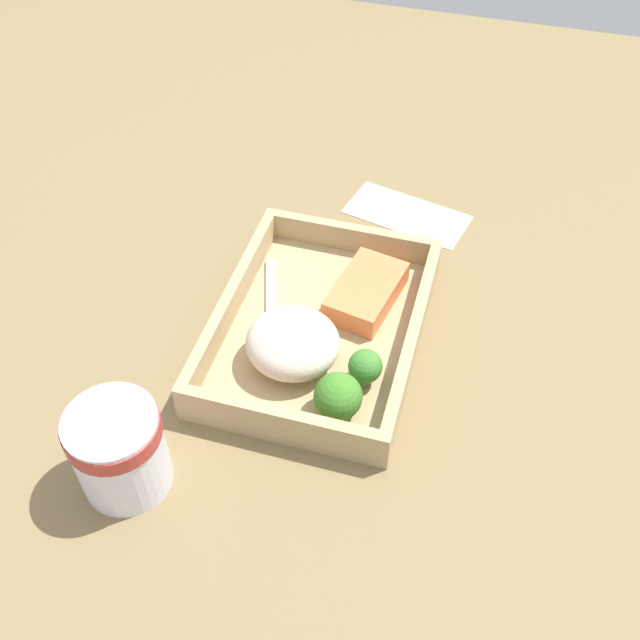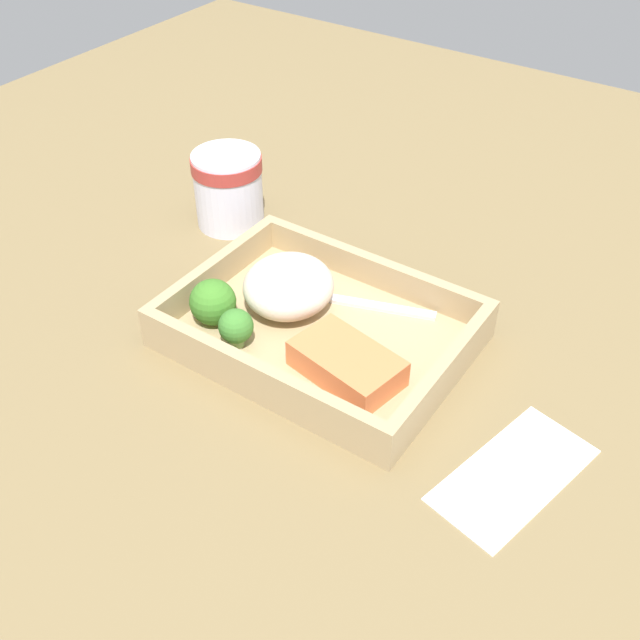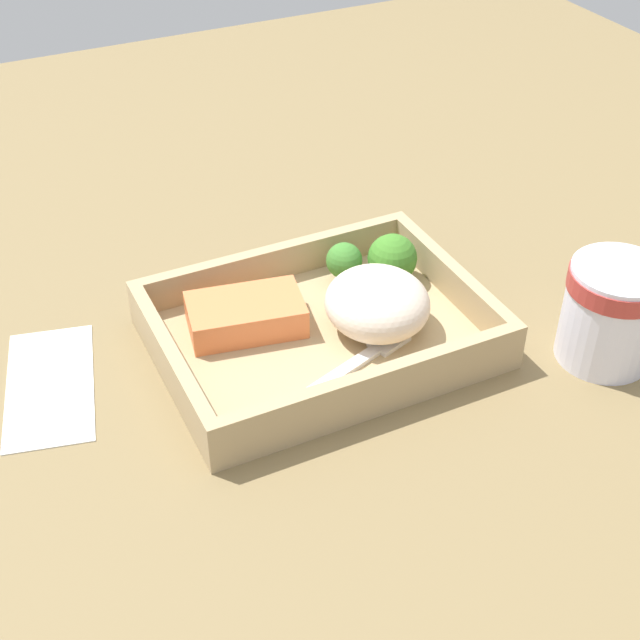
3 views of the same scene
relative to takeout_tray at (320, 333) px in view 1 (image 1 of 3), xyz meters
The scene contains 10 objects.
ground_plane 1.60cm from the takeout_tray, ahead, with size 160.00×160.00×2.00cm, color olive.
takeout_tray is the anchor object (origin of this frame).
tray_rim 2.24cm from the takeout_tray, ahead, with size 28.26×20.94×3.28cm.
salmon_fillet 6.89cm from the takeout_tray, 146.20° to the left, with size 10.08×6.00×2.78cm, color #ED7B45.
mashed_potatoes 6.04cm from the takeout_tray, 16.54° to the right, with size 9.15×9.52×5.44cm, color beige.
broccoli_floret_1 11.17cm from the takeout_tray, 25.07° to the left, with size 4.69×4.69×4.74cm.
broccoli_floret_2 8.78cm from the takeout_tray, 48.32° to the left, with size 3.42×3.42×4.13cm.
fork 5.55cm from the takeout_tray, 90.45° to the right, with size 15.49×6.64×0.44cm.
paper_cup 25.05cm from the takeout_tray, 29.44° to the right, with size 8.35×8.35×9.15cm.
receipt_slip 23.36cm from the takeout_tray, 167.89° to the left, with size 7.16×15.07×0.24cm, color white.
Camera 1 is at (51.20, 14.64, 60.33)cm, focal length 42.00 mm.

